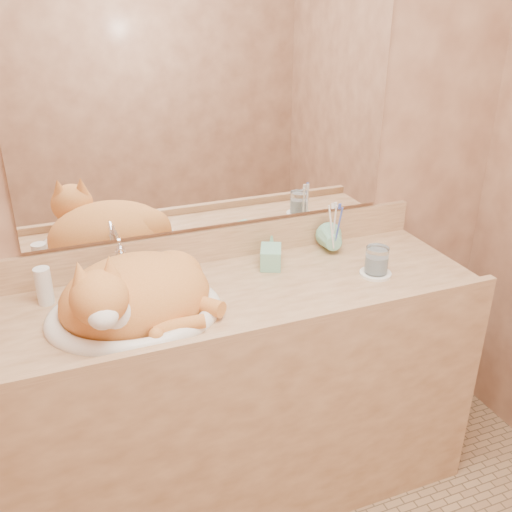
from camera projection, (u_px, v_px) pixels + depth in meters
name	position (u px, v px, depth m)	size (l,w,h in m)	color
wall_back	(213.00, 151.00, 1.93)	(2.40, 0.02, 2.50)	brown
vanity_counter	(243.00, 395.00, 2.05)	(1.60, 0.55, 0.85)	#916441
mirror	(212.00, 110.00, 1.86)	(1.30, 0.02, 0.80)	white
sink_basin	(133.00, 291.00, 1.70)	(0.52, 0.43, 0.16)	white
faucet	(122.00, 265.00, 1.87)	(0.04, 0.11, 0.15)	silver
cat	(133.00, 293.00, 1.69)	(0.47, 0.38, 0.25)	#C76E2D
soap_dispenser	(271.00, 252.00, 1.95)	(0.07, 0.07, 0.16)	#7BC5A3
toothbrush_cup	(334.00, 245.00, 2.09)	(0.10, 0.10, 0.09)	#7BC5A3
toothbrushes	(335.00, 225.00, 2.06)	(0.03, 0.03, 0.21)	white
saucer	(375.00, 274.00, 1.97)	(0.11, 0.11, 0.01)	white
water_glass	(377.00, 260.00, 1.95)	(0.08, 0.08, 0.09)	silver
lotion_bottle	(44.00, 286.00, 1.77)	(0.05, 0.05, 0.12)	white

